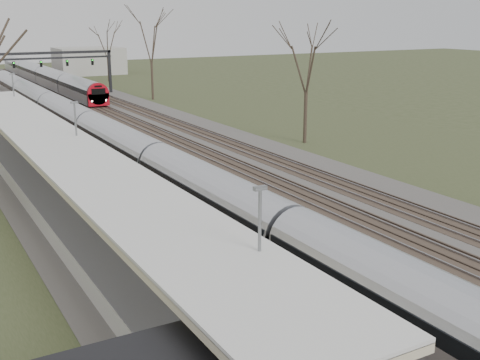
% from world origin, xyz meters
% --- Properties ---
extents(track_bed, '(24.00, 160.00, 0.22)m').
position_xyz_m(track_bed, '(0.26, 55.00, 0.06)').
color(track_bed, '#474442').
rests_on(track_bed, ground).
extents(platform, '(3.50, 69.00, 1.00)m').
position_xyz_m(platform, '(-9.05, 37.50, 0.50)').
color(platform, '#9E9B93').
rests_on(platform, ground).
extents(canopy, '(4.10, 50.00, 3.11)m').
position_xyz_m(canopy, '(-9.05, 32.99, 3.93)').
color(canopy, slate).
rests_on(canopy, platform).
extents(signal_gantry, '(21.00, 0.59, 6.08)m').
position_xyz_m(signal_gantry, '(0.29, 84.99, 4.91)').
color(signal_gantry, black).
rests_on(signal_gantry, ground).
extents(tree_east_far, '(5.00, 5.00, 10.30)m').
position_xyz_m(tree_east_far, '(14.00, 42.00, 7.29)').
color(tree_east_far, '#2D231C').
rests_on(tree_east_far, ground).
extents(train_near, '(2.62, 90.21, 3.05)m').
position_xyz_m(train_near, '(-2.50, 49.56, 1.48)').
color(train_near, '#B2B4BD').
rests_on(train_near, ground).
extents(train_far, '(2.62, 60.21, 3.05)m').
position_xyz_m(train_far, '(4.50, 100.68, 1.48)').
color(train_far, '#B2B4BD').
rests_on(train_far, ground).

